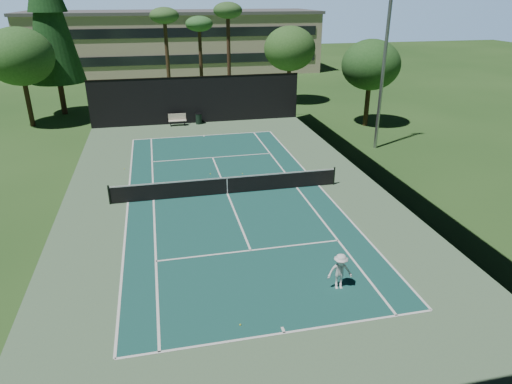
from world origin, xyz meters
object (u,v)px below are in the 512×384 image
tennis_ball_d (124,169)px  tennis_net (227,185)px  tennis_ball_b (210,174)px  park_bench (177,119)px  player (340,272)px  tennis_ball_c (243,174)px  tennis_ball_a (240,325)px  trash_bin (199,119)px

tennis_ball_d → tennis_net: bearing=-42.6°
tennis_ball_b → park_bench: bearing=96.0°
tennis_net → player: 10.24m
tennis_ball_c → tennis_net: bearing=-116.7°
tennis_ball_b → park_bench: size_ratio=0.05×
tennis_net → player: player is taller
tennis_ball_d → tennis_ball_c: bearing=-19.4°
tennis_ball_a → trash_bin: (1.39, 26.76, 0.44)m
tennis_ball_b → tennis_ball_d: tennis_ball_b is taller
tennis_net → tennis_ball_d: bearing=137.4°
player → tennis_ball_b: size_ratio=20.65×
tennis_ball_a → tennis_ball_d: tennis_ball_a is taller
tennis_net → tennis_ball_b: (-0.56, 3.24, -0.52)m
tennis_ball_c → tennis_ball_d: (-7.31, 2.57, -0.00)m
player → tennis_ball_a: size_ratio=21.42×
tennis_ball_b → tennis_ball_c: (1.98, -0.41, -0.00)m
tennis_net → tennis_ball_b: size_ratio=178.09×
tennis_net → tennis_ball_b: tennis_net is taller
tennis_ball_c → park_bench: (-3.26, 12.62, 0.51)m
player → trash_bin: player is taller
tennis_ball_b → trash_bin: 12.35m
tennis_ball_b → park_bench: (-1.27, 12.21, 0.51)m
tennis_ball_a → trash_bin: size_ratio=0.07×
tennis_ball_d → park_bench: park_bench is taller
tennis_net → trash_bin: bearing=89.9°
tennis_net → park_bench: size_ratio=8.60×
player → tennis_net: bearing=111.5°
tennis_ball_c → park_bench: bearing=104.5°
tennis_net → tennis_ball_c: size_ratio=188.57×
trash_bin → tennis_ball_b: bearing=-92.7°
tennis_ball_d → trash_bin: 11.77m
tennis_ball_a → park_bench: (-0.46, 26.64, 0.51)m
tennis_ball_a → trash_bin: bearing=87.0°
tennis_ball_c → tennis_ball_d: tennis_ball_c is taller
tennis_ball_d → trash_bin: size_ratio=0.06×
trash_bin → tennis_ball_a: bearing=-93.0°
tennis_ball_d → tennis_ball_b: bearing=-22.1°
tennis_ball_c → park_bench: size_ratio=0.05×
tennis_ball_a → tennis_ball_c: bearing=78.7°
player → tennis_ball_c: bearing=101.8°
tennis_ball_b → park_bench: park_bench is taller
player → tennis_ball_c: player is taller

